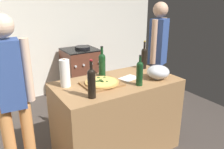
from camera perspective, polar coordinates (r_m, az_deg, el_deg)
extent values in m
cube|color=#3F3833|center=(3.46, -4.02, -11.89)|extent=(4.12, 3.34, 0.02)
cube|color=silver|center=(4.30, -13.59, 12.34)|extent=(4.12, 0.10, 2.60)
cube|color=#9E7247|center=(2.68, 1.15, -10.57)|extent=(1.37, 0.73, 0.88)
cube|color=olive|center=(2.39, -2.53, -2.37)|extent=(0.40, 0.32, 0.02)
cylinder|color=tan|center=(2.39, -2.54, -1.95)|extent=(0.35, 0.35, 0.02)
cylinder|color=#EAC660|center=(2.38, -2.54, -1.70)|extent=(0.31, 0.31, 0.00)
cylinder|color=#335926|center=(2.38, -3.34, -1.64)|extent=(0.04, 0.04, 0.01)
cylinder|color=#335926|center=(2.41, -2.91, -1.33)|extent=(0.03, 0.03, 0.01)
cylinder|color=#335926|center=(2.36, -5.73, -1.91)|extent=(0.04, 0.04, 0.01)
cylinder|color=#335926|center=(2.36, -2.42, -1.79)|extent=(0.03, 0.03, 0.01)
cylinder|color=#335926|center=(2.38, -2.95, -1.65)|extent=(0.02, 0.02, 0.01)
cylinder|color=#335926|center=(2.37, -3.87, -1.71)|extent=(0.03, 0.03, 0.01)
cylinder|color=#335926|center=(2.38, -2.55, -1.61)|extent=(0.03, 0.03, 0.01)
cylinder|color=#335926|center=(2.49, -1.88, -0.68)|extent=(0.03, 0.03, 0.01)
cylinder|color=#335926|center=(2.40, -5.57, -1.50)|extent=(0.03, 0.03, 0.01)
cylinder|color=#335926|center=(2.37, -1.27, -1.72)|extent=(0.02, 0.02, 0.01)
cylinder|color=#335926|center=(2.48, -3.37, -0.78)|extent=(0.04, 0.04, 0.01)
cylinder|color=#335926|center=(2.37, -2.52, -1.75)|extent=(0.03, 0.03, 0.01)
cylinder|color=#B2B2B7|center=(2.62, 11.38, -0.90)|extent=(0.11, 0.11, 0.01)
ellipsoid|color=silver|center=(2.60, 11.48, 0.64)|extent=(0.25, 0.25, 0.15)
cylinder|color=white|center=(2.36, -11.73, 0.31)|extent=(0.10, 0.10, 0.28)
cylinder|color=#997551|center=(2.36, -11.73, 0.36)|extent=(0.03, 0.03, 0.29)
cylinder|color=#143819|center=(2.37, 6.91, -0.16)|extent=(0.07, 0.07, 0.22)
sphere|color=#143819|center=(2.33, 7.02, 2.41)|extent=(0.07, 0.07, 0.07)
cylinder|color=#143819|center=(2.32, 7.07, 3.73)|extent=(0.02, 0.02, 0.07)
cylinder|color=black|center=(2.31, 7.11, 4.71)|extent=(0.03, 0.03, 0.01)
cylinder|color=#143819|center=(2.64, -2.50, 2.02)|extent=(0.08, 0.08, 0.22)
sphere|color=#143819|center=(2.61, -2.54, 4.36)|extent=(0.08, 0.08, 0.08)
cylinder|color=#143819|center=(2.59, -2.56, 5.84)|extent=(0.03, 0.03, 0.09)
cylinder|color=black|center=(2.58, -2.58, 6.96)|extent=(0.03, 0.03, 0.01)
cylinder|color=black|center=(2.94, 8.00, 3.67)|extent=(0.07, 0.07, 0.23)
sphere|color=black|center=(2.91, 8.10, 5.82)|extent=(0.07, 0.07, 0.07)
cylinder|color=black|center=(2.90, 8.16, 7.18)|extent=(0.03, 0.03, 0.10)
cylinder|color=gold|center=(2.88, 8.21, 8.26)|extent=(0.03, 0.03, 0.01)
cylinder|color=black|center=(2.06, -5.11, -2.76)|extent=(0.07, 0.07, 0.24)
sphere|color=black|center=(2.02, -5.21, 0.37)|extent=(0.07, 0.07, 0.07)
cylinder|color=black|center=(2.00, -5.27, 2.20)|extent=(0.03, 0.03, 0.09)
cylinder|color=maroon|center=(1.99, -5.31, 3.60)|extent=(0.03, 0.03, 0.01)
cube|color=white|center=(2.59, 4.29, -0.88)|extent=(0.24, 0.19, 0.00)
cube|color=brown|center=(4.21, -7.76, 0.37)|extent=(0.59, 0.57, 0.86)
cube|color=black|center=(4.09, -8.03, 6.19)|extent=(0.59, 0.57, 0.02)
cylinder|color=silver|center=(3.80, -9.09, 2.02)|extent=(0.04, 0.02, 0.04)
cylinder|color=silver|center=(3.85, -7.08, 2.37)|extent=(0.04, 0.02, 0.04)
cylinder|color=silver|center=(3.91, -5.13, 2.71)|extent=(0.04, 0.02, 0.04)
cylinder|color=silver|center=(3.98, -3.25, 3.03)|extent=(0.04, 0.02, 0.04)
cylinder|color=black|center=(4.12, -7.42, 6.74)|extent=(0.27, 0.27, 0.04)
cylinder|color=#D88C4C|center=(2.47, -24.15, -16.22)|extent=(0.11, 0.11, 0.82)
cylinder|color=#D88C4C|center=(2.47, -20.02, -15.59)|extent=(0.11, 0.11, 0.82)
cube|color=#334C8C|center=(2.16, -24.41, -0.04)|extent=(0.24, 0.22, 0.61)
cylinder|color=beige|center=(2.16, -20.42, 0.94)|extent=(0.08, 0.08, 0.58)
sphere|color=beige|center=(2.07, -26.00, 10.98)|extent=(0.20, 0.20, 0.20)
cylinder|color=#383D4C|center=(3.57, 11.39, -3.45)|extent=(0.11, 0.11, 0.84)
cylinder|color=#383D4C|center=(3.42, 10.12, -4.39)|extent=(0.11, 0.11, 0.84)
cube|color=#334C8C|center=(3.28, 11.56, 8.06)|extent=(0.27, 0.26, 0.63)
cylinder|color=tan|center=(3.41, 12.64, 8.66)|extent=(0.08, 0.08, 0.60)
cylinder|color=tan|center=(3.15, 10.44, 7.96)|extent=(0.08, 0.08, 0.60)
sphere|color=tan|center=(3.23, 12.09, 15.63)|extent=(0.20, 0.20, 0.20)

